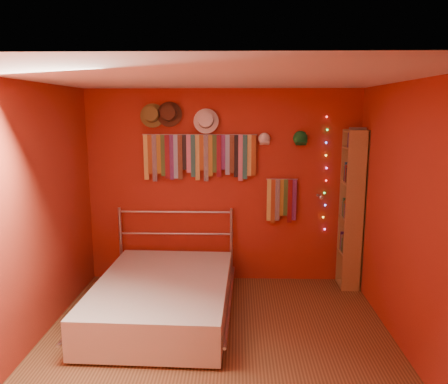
# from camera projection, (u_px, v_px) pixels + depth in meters

# --- Properties ---
(ground) EXTENTS (3.50, 3.50, 0.00)m
(ground) POSITION_uv_depth(u_px,v_px,m) (217.00, 347.00, 4.17)
(ground) COLOR #54331C
(ground) RESTS_ON ground
(back_wall) EXTENTS (3.50, 0.02, 2.50)m
(back_wall) POSITION_uv_depth(u_px,v_px,m) (223.00, 187.00, 5.66)
(back_wall) COLOR maroon
(back_wall) RESTS_ON ground
(right_wall) EXTENTS (0.02, 3.50, 2.50)m
(right_wall) POSITION_uv_depth(u_px,v_px,m) (412.00, 222.00, 3.89)
(right_wall) COLOR maroon
(right_wall) RESTS_ON ground
(left_wall) EXTENTS (0.02, 3.50, 2.50)m
(left_wall) POSITION_uv_depth(u_px,v_px,m) (25.00, 219.00, 3.99)
(left_wall) COLOR maroon
(left_wall) RESTS_ON ground
(ceiling) EXTENTS (3.50, 3.50, 0.02)m
(ceiling) POSITION_uv_depth(u_px,v_px,m) (216.00, 78.00, 3.71)
(ceiling) COLOR white
(ceiling) RESTS_ON back_wall
(tie_rack) EXTENTS (1.45, 0.03, 0.60)m
(tie_rack) POSITION_uv_depth(u_px,v_px,m) (199.00, 155.00, 5.52)
(tie_rack) COLOR #ACACB1
(tie_rack) RESTS_ON back_wall
(small_tie_rack) EXTENTS (0.40, 0.03, 0.58)m
(small_tie_rack) POSITION_uv_depth(u_px,v_px,m) (281.00, 199.00, 5.60)
(small_tie_rack) COLOR #ACACB1
(small_tie_rack) RESTS_ON back_wall
(fedora_olive) EXTENTS (0.31, 0.17, 0.30)m
(fedora_olive) POSITION_uv_depth(u_px,v_px,m) (152.00, 115.00, 5.42)
(fedora_olive) COLOR olive
(fedora_olive) RESTS_ON back_wall
(fedora_brown) EXTENTS (0.32, 0.17, 0.31)m
(fedora_brown) POSITION_uv_depth(u_px,v_px,m) (169.00, 114.00, 5.41)
(fedora_brown) COLOR #452718
(fedora_brown) RESTS_ON back_wall
(fedora_white) EXTENTS (0.32, 0.17, 0.31)m
(fedora_white) POSITION_uv_depth(u_px,v_px,m) (206.00, 120.00, 5.41)
(fedora_white) COLOR white
(fedora_white) RESTS_ON back_wall
(cap_white) EXTENTS (0.16, 0.21, 0.16)m
(cap_white) POSITION_uv_depth(u_px,v_px,m) (264.00, 139.00, 5.47)
(cap_white) COLOR white
(cap_white) RESTS_ON back_wall
(cap_green) EXTENTS (0.18, 0.23, 0.18)m
(cap_green) POSITION_uv_depth(u_px,v_px,m) (300.00, 138.00, 5.46)
(cap_green) COLOR #186D2B
(cap_green) RESTS_ON back_wall
(fairy_lights) EXTENTS (0.06, 0.02, 1.47)m
(fairy_lights) POSITION_uv_depth(u_px,v_px,m) (326.00, 174.00, 5.55)
(fairy_lights) COLOR #FF3333
(fairy_lights) RESTS_ON back_wall
(reading_lamp) EXTENTS (0.06, 0.27, 0.08)m
(reading_lamp) POSITION_uv_depth(u_px,v_px,m) (321.00, 197.00, 5.43)
(reading_lamp) COLOR #ACACB1
(reading_lamp) RESTS_ON back_wall
(bookshelf) EXTENTS (0.25, 0.34, 2.00)m
(bookshelf) POSITION_uv_depth(u_px,v_px,m) (355.00, 209.00, 5.44)
(bookshelf) COLOR olive
(bookshelf) RESTS_ON ground
(bed) EXTENTS (1.55, 2.07, 0.99)m
(bed) POSITION_uv_depth(u_px,v_px,m) (163.00, 297.00, 4.75)
(bed) COLOR #ACACB1
(bed) RESTS_ON ground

